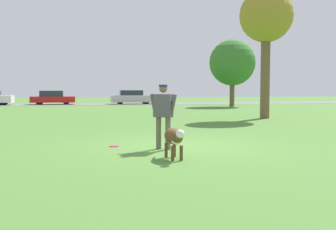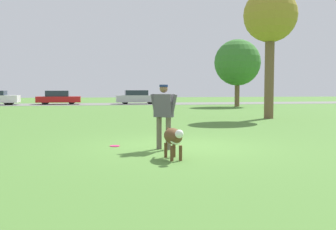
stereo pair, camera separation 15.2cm
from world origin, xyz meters
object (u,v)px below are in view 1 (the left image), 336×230
at_px(parked_car_red, 53,98).
at_px(parked_car_silver, 132,97).
at_px(dog, 174,137).
at_px(tree_far_right, 232,63).
at_px(person, 163,111).
at_px(tree_near_right, 266,18).
at_px(frisbee, 114,146).

relative_size(parked_car_red, parked_car_silver, 0.97).
bearing_deg(dog, tree_far_right, 150.81).
bearing_deg(parked_car_silver, tree_far_right, -42.21).
bearing_deg(person, tree_near_right, 86.38).
xyz_separation_m(tree_far_right, parked_car_red, (-15.32, 7.71, -3.06)).
height_order(tree_near_right, tree_far_right, tree_near_right).
relative_size(person, dog, 1.46).
bearing_deg(parked_car_silver, dog, -93.91).
height_order(tree_far_right, parked_car_silver, tree_far_right).
xyz_separation_m(person, parked_car_red, (-5.01, 29.82, -0.31)).
xyz_separation_m(dog, tree_near_right, (7.10, 10.48, 4.56)).
bearing_deg(frisbee, parked_car_red, 97.53).
bearing_deg(tree_far_right, dog, -113.74).
distance_m(frisbee, parked_car_red, 29.35).
distance_m(tree_near_right, parked_car_red, 24.41).
height_order(person, frisbee, person).
relative_size(dog, parked_car_red, 0.26).
bearing_deg(tree_near_right, parked_car_red, 120.16).
relative_size(person, tree_far_right, 0.28).
relative_size(frisbee, parked_car_silver, 0.06).
height_order(frisbee, tree_far_right, tree_far_right).
relative_size(dog, tree_far_right, 0.19).
distance_m(dog, parked_car_silver, 30.88).
distance_m(dog, tree_near_right, 13.45).
bearing_deg(dog, frisbee, -157.84).
xyz_separation_m(dog, parked_car_silver, (2.66, 30.76, 0.19)).
bearing_deg(tree_near_right, parked_car_silver, 102.33).
bearing_deg(parked_car_silver, parked_car_red, 177.45).
bearing_deg(person, tree_far_right, 99.28).
xyz_separation_m(tree_near_right, parked_car_red, (-12.06, 20.76, -4.39)).
bearing_deg(parked_car_silver, frisbee, -96.50).
height_order(parked_car_red, parked_car_silver, parked_car_silver).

